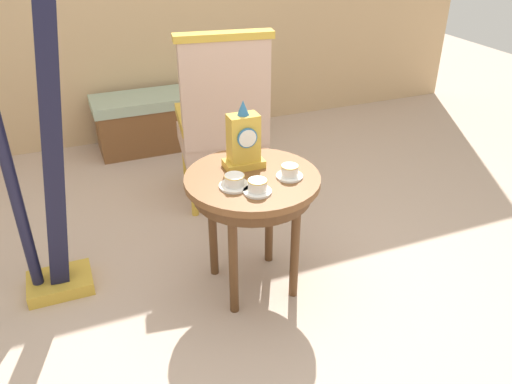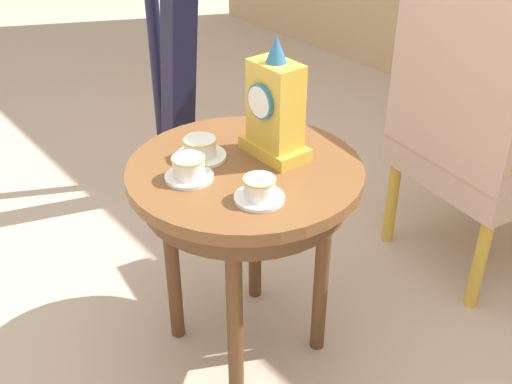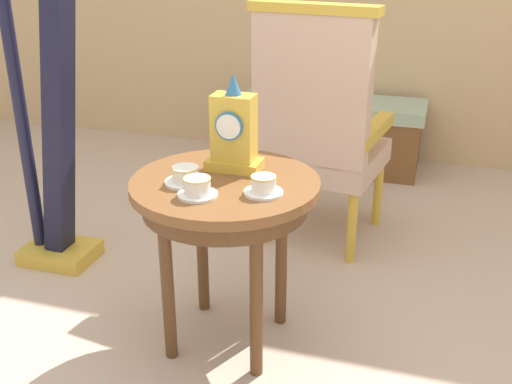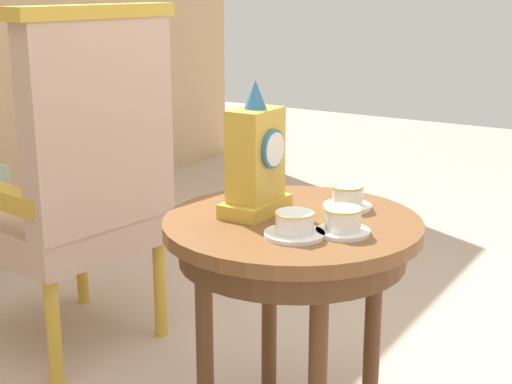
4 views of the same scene
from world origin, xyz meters
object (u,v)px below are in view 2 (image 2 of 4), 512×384
Objects in this scene: teacup_left at (200,149)px; mantel_clock at (275,110)px; teacup_right at (189,169)px; side_table at (245,192)px; teacup_center at (259,190)px; harp at (171,37)px; armchair at (477,117)px.

mantel_clock is (0.11, 0.17, 0.11)m from teacup_left.
mantel_clock is at bearing 82.61° from teacup_right.
mantel_clock is at bearing 57.43° from teacup_left.
mantel_clock reaches higher than side_table.
harp reaches higher than teacup_center.
harp is at bearing 165.84° from mantel_clock.
side_table is at bearing 76.83° from teacup_right.
harp reaches higher than teacup_left.
armchair reaches higher than teacup_center.
teacup_left reaches higher than side_table.
armchair is 0.65× the size of harp.
mantel_clock is 0.94m from harp.
teacup_left is at bearing 131.24° from teacup_right.
teacup_right is (-0.04, -0.15, 0.11)m from side_table.
harp is (-0.87, 0.49, 0.03)m from teacup_right.
teacup_left is 0.42× the size of mantel_clock.
teacup_center is 0.26m from mantel_clock.
teacup_center reaches higher than side_table.
teacup_left is (-0.11, -0.07, 0.11)m from side_table.
side_table is at bearing -99.47° from armchair.
mantel_clock is (0.03, 0.26, 0.11)m from teacup_right.
armchair is at bearing 74.58° from teacup_left.
teacup_left is 1.12× the size of teacup_center.
harp is at bearing -153.49° from armchair.
teacup_center reaches higher than teacup_left.
armchair is (0.26, 0.92, -0.07)m from teacup_left.
armchair is at bearing 90.85° from teacup_center.
mantel_clock is 0.19× the size of harp.
teacup_right reaches higher than teacup_left.
mantel_clock reaches higher than teacup_center.
armchair reaches higher than mantel_clock.
mantel_clock is 0.79m from armchair.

